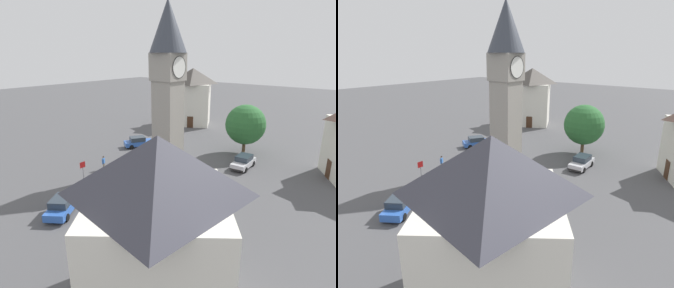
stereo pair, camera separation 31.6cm
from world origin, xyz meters
The scene contains 11 objects.
ground_plane centered at (0.00, 0.00, 0.00)m, with size 200.00×200.00×0.00m, color #4C4C4F.
clock_tower centered at (0.00, 0.00, 10.95)m, with size 3.98×3.98×18.80m.
car_blue_kerb centered at (-13.46, 0.80, 0.76)m, with size 4.35×3.74×1.53m.
car_silver_kerb centered at (3.97, 8.71, 0.76)m, with size 4.39×3.62×1.53m.
car_red_corner centered at (-5.75, -4.36, 0.76)m, with size 4.46×3.09×1.53m.
car_white_side centered at (5.92, -6.86, 0.76)m, with size 4.20×1.96×1.53m.
pedestrian centered at (-4.92, 5.76, 1.01)m, with size 0.53×0.34×1.69m.
tree centered at (10.75, -4.66, 4.08)m, with size 5.32×5.32×6.74m.
building_shop_left centered at (20.97, 10.68, 5.38)m, with size 8.86×8.95×10.55m.
building_terrace_right centered at (-15.61, -11.79, 4.91)m, with size 9.82×9.78×9.63m.
road_sign centered at (-9.30, 3.54, 1.90)m, with size 0.60×0.07×2.80m.
Camera 1 is at (-25.14, -19.97, 13.16)m, focal length 31.01 mm.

